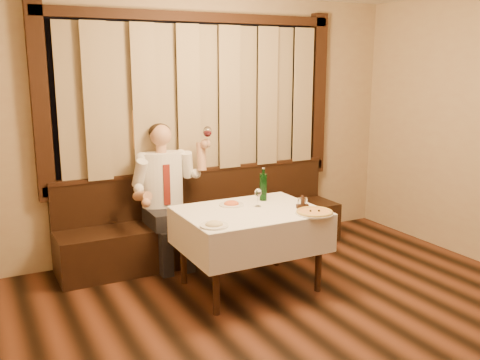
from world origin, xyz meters
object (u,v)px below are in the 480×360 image
banquette (206,227)px  cruet_caddy (302,204)px  pasta_red (231,202)px  pasta_cream (214,223)px  green_bottle (263,186)px  pizza (315,212)px  seated_man (166,185)px  dining_table (250,221)px

banquette → cruet_caddy: (0.47, -1.19, 0.49)m
pasta_red → pasta_cream: pasta_cream is taller
banquette → green_bottle: 1.01m
pizza → seated_man: (-0.94, 1.31, 0.08)m
dining_table → pasta_cream: pasta_cream is taller
green_bottle → pasta_red: bearing=-175.4°
banquette → seated_man: (-0.48, -0.09, 0.54)m
pasta_red → seated_man: size_ratio=0.16×
cruet_caddy → dining_table: bearing=174.2°
pasta_cream → green_bottle: size_ratio=0.73×
green_bottle → cruet_caddy: green_bottle is taller
banquette → cruet_caddy: size_ratio=27.07×
dining_table → cruet_caddy: size_ratio=10.74×
dining_table → cruet_caddy: cruet_caddy is taller
pizza → pasta_cream: 0.96m
pasta_cream → green_bottle: (0.79, 0.56, 0.11)m
pasta_cream → pizza: bearing=-4.3°
green_bottle → seated_man: 1.03m
banquette → pasta_red: 0.93m
pizza → seated_man: seated_man is taller
cruet_caddy → seated_man: (-0.95, 1.10, 0.05)m
banquette → pasta_cream: 1.50m
green_bottle → cruet_caddy: size_ratio=2.77×
banquette → pasta_cream: size_ratio=13.41×
banquette → pizza: 1.54m
cruet_caddy → green_bottle: bearing=127.1°
pasta_red → green_bottle: (0.36, 0.03, 0.11)m
pasta_red → pasta_cream: size_ratio=0.97×
banquette → dining_table: 1.08m
cruet_caddy → pasta_cream: bearing=-157.8°
green_bottle → pizza: bearing=-75.3°
seated_man → pasta_red: bearing=-60.3°
pizza → dining_table: bearing=140.0°
dining_table → pizza: size_ratio=3.69×
pizza → pasta_red: (-0.53, 0.61, 0.02)m
pasta_red → pasta_cream: (-0.43, -0.53, 0.00)m
pizza → green_bottle: (-0.17, 0.63, 0.12)m
banquette → pasta_red: (-0.08, -0.80, 0.48)m
pasta_red → dining_table: bearing=-70.7°
pasta_cream → seated_man: bearing=89.0°
green_bottle → seated_man: seated_man is taller
pizza → banquette: bearing=107.9°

